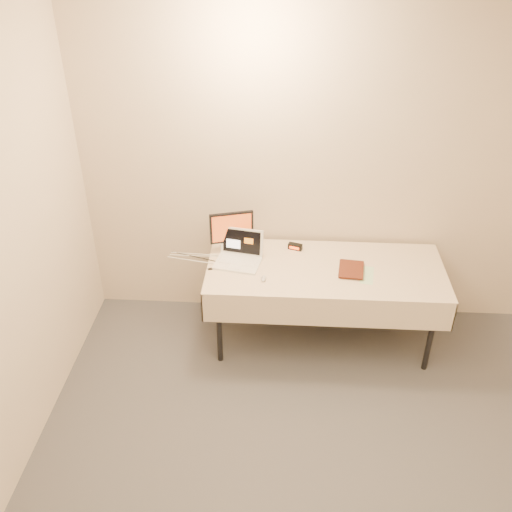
# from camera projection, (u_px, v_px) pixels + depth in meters

# --- Properties ---
(back_wall) EXTENTS (4.00, 0.10, 2.70)m
(back_wall) POSITION_uv_depth(u_px,v_px,m) (328.00, 172.00, 4.51)
(back_wall) COLOR beige
(back_wall) RESTS_ON ground
(table) EXTENTS (1.86, 0.81, 0.74)m
(table) POSITION_uv_depth(u_px,v_px,m) (325.00, 274.00, 4.49)
(table) COLOR black
(table) RESTS_ON ground
(laptop) EXTENTS (0.39, 0.34, 0.24)m
(laptop) POSITION_uv_depth(u_px,v_px,m) (239.00, 254.00, 4.52)
(laptop) COLOR white
(laptop) RESTS_ON table
(monitor) EXTENTS (0.34, 0.15, 0.36)m
(monitor) POSITION_uv_depth(u_px,v_px,m) (232.00, 229.00, 4.55)
(monitor) COLOR black
(monitor) RESTS_ON table
(book) EXTENTS (0.19, 0.05, 0.25)m
(book) POSITION_uv_depth(u_px,v_px,m) (340.00, 256.00, 4.37)
(book) COLOR maroon
(book) RESTS_ON table
(alarm_clock) EXTENTS (0.12, 0.08, 0.05)m
(alarm_clock) POSITION_uv_depth(u_px,v_px,m) (295.00, 247.00, 4.68)
(alarm_clock) COLOR black
(alarm_clock) RESTS_ON table
(clicker) EXTENTS (0.05, 0.08, 0.02)m
(clicker) POSITION_uv_depth(u_px,v_px,m) (263.00, 278.00, 4.32)
(clicker) COLOR #B6B6B8
(clicker) RESTS_ON table
(paper_form) EXTENTS (0.13, 0.26, 0.00)m
(paper_form) POSITION_uv_depth(u_px,v_px,m) (367.00, 275.00, 4.37)
(paper_form) COLOR #B8E3B5
(paper_form) RESTS_ON table
(usb_dongle) EXTENTS (0.06, 0.04, 0.01)m
(usb_dongle) POSITION_uv_depth(u_px,v_px,m) (212.00, 269.00, 4.44)
(usb_dongle) COLOR black
(usb_dongle) RESTS_ON table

